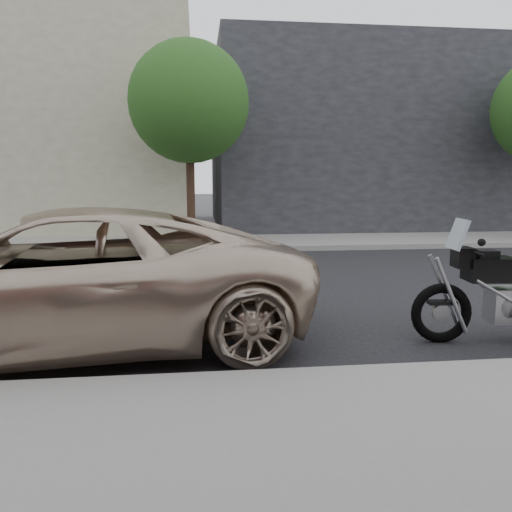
# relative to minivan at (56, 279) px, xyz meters

# --- Properties ---
(ground) EXTENTS (120.00, 120.00, 0.00)m
(ground) POSITION_rel_minivan_xyz_m (-3.50, -2.60, -0.83)
(ground) COLOR black
(ground) RESTS_ON ground
(far_sidewalk) EXTENTS (44.00, 3.00, 0.15)m
(far_sidewalk) POSITION_rel_minivan_xyz_m (-3.50, -9.10, -0.76)
(far_sidewalk) COLOR gray
(far_sidewalk) RESTS_ON ground
(far_building_dark) EXTENTS (16.00, 11.00, 7.00)m
(far_building_dark) POSITION_rel_minivan_xyz_m (-10.50, -16.10, 2.67)
(far_building_dark) COLOR #242428
(far_building_dark) RESTS_ON ground
(far_building_cream) EXTENTS (14.00, 11.00, 8.00)m
(far_building_cream) POSITION_rel_minivan_xyz_m (5.50, -16.10, 3.17)
(far_building_cream) COLOR #9E987E
(far_building_cream) RESTS_ON ground
(street_tree_mid) EXTENTS (3.40, 3.40, 5.70)m
(street_tree_mid) POSITION_rel_minivan_xyz_m (-1.50, -8.60, 3.31)
(street_tree_mid) COLOR #382319
(street_tree_mid) RESTS_ON far_sidewalk
(minivan) EXTENTS (6.29, 3.46, 1.67)m
(minivan) POSITION_rel_minivan_xyz_m (0.00, 0.00, 0.00)
(minivan) COLOR beige
(minivan) RESTS_ON ground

